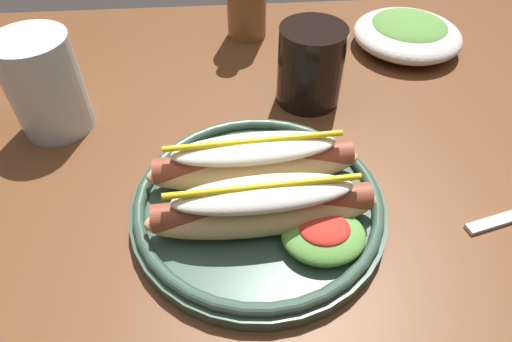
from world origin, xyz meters
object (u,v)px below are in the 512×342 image
(water_cup, at_px, (45,85))
(side_bowl, at_px, (407,33))
(soda_cup, at_px, (310,66))
(hot_dog_plate, at_px, (261,197))

(water_cup, relative_size, side_bowl, 0.73)
(water_cup, distance_m, side_bowl, 0.52)
(side_bowl, bearing_deg, water_cup, -163.18)
(soda_cup, relative_size, side_bowl, 0.62)
(soda_cup, bearing_deg, side_bowl, 34.74)
(hot_dog_plate, distance_m, side_bowl, 0.40)
(hot_dog_plate, height_order, soda_cup, soda_cup)
(hot_dog_plate, height_order, side_bowl, hot_dog_plate)
(hot_dog_plate, distance_m, soda_cup, 0.21)
(soda_cup, height_order, side_bowl, soda_cup)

